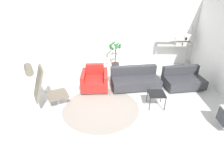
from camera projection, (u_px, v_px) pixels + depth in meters
The scene contains 10 objects.
ground_plane at pixel (112, 101), 5.26m from camera, with size 12.00×12.00×0.00m, color silver.
wall_back at pixel (112, 32), 7.27m from camera, with size 12.00×0.09×2.80m.
round_rug at pixel (101, 108), 4.97m from camera, with size 2.16×2.16×0.01m.
lounge_chair at pixel (44, 85), 4.59m from camera, with size 1.06×0.89×1.34m.
armchair_red at pixel (96, 81), 5.84m from camera, with size 0.89×0.92×0.75m.
couch_low at pixel (136, 80), 5.94m from camera, with size 1.69×1.03×0.66m.
couch_second at pixel (183, 80), 5.95m from camera, with size 1.38×0.99×0.66m.
side_table at pixel (157, 95), 4.86m from camera, with size 0.46×0.46×0.42m.
potted_plant at pixel (116, 55), 7.11m from camera, with size 0.56×0.61×1.28m.
shelf_unit at pixel (181, 41), 7.12m from camera, with size 1.38×0.28×1.72m.
Camera 1 is at (0.02, -4.38, 2.96)m, focal length 28.00 mm.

